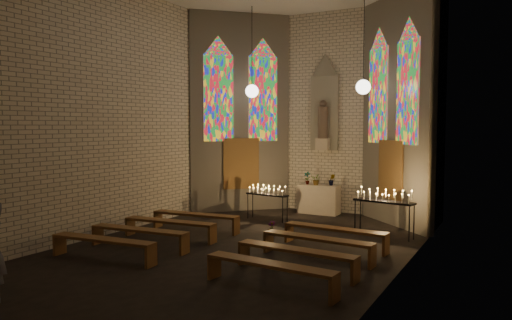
{
  "coord_description": "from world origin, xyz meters",
  "views": [
    {
      "loc": [
        6.2,
        -10.64,
        3.06
      ],
      "look_at": [
        -0.24,
        1.3,
        2.11
      ],
      "focal_mm": 35.0,
      "sensor_mm": 36.0,
      "label": 1
    }
  ],
  "objects_px": {
    "votive_stand_right": "(384,198)",
    "votive_stand_left": "(267,192)",
    "aisle_flower_pot": "(272,228)",
    "altar": "(319,199)"
  },
  "relations": [
    {
      "from": "votive_stand_right",
      "to": "votive_stand_left",
      "type": "bearing_deg",
      "value": -177.67
    },
    {
      "from": "aisle_flower_pot",
      "to": "votive_stand_right",
      "type": "bearing_deg",
      "value": 25.38
    },
    {
      "from": "aisle_flower_pot",
      "to": "votive_stand_left",
      "type": "xyz_separation_m",
      "value": [
        -1.12,
        1.92,
        0.72
      ]
    },
    {
      "from": "votive_stand_left",
      "to": "votive_stand_right",
      "type": "relative_size",
      "value": 0.85
    },
    {
      "from": "aisle_flower_pot",
      "to": "votive_stand_right",
      "type": "xyz_separation_m",
      "value": [
        2.78,
        1.32,
        0.87
      ]
    },
    {
      "from": "aisle_flower_pot",
      "to": "votive_stand_right",
      "type": "relative_size",
      "value": 0.22
    },
    {
      "from": "votive_stand_right",
      "to": "altar",
      "type": "bearing_deg",
      "value": 149.87
    },
    {
      "from": "votive_stand_left",
      "to": "votive_stand_right",
      "type": "bearing_deg",
      "value": -1.4
    },
    {
      "from": "aisle_flower_pot",
      "to": "votive_stand_left",
      "type": "relative_size",
      "value": 0.26
    },
    {
      "from": "aisle_flower_pot",
      "to": "votive_stand_left",
      "type": "distance_m",
      "value": 2.33
    }
  ]
}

